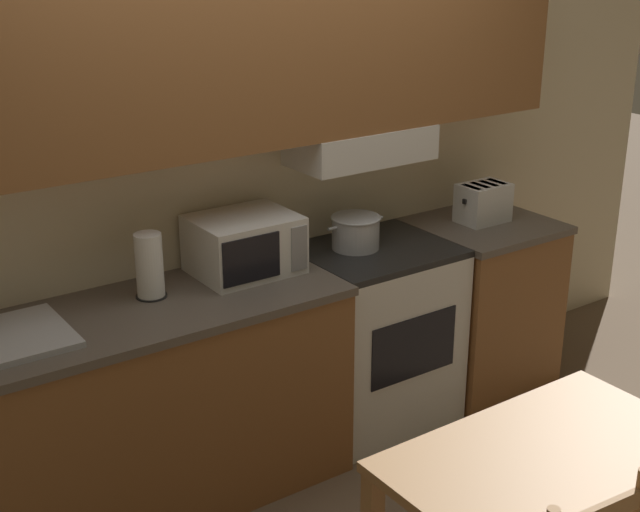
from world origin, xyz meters
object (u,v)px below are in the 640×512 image
(microwave, at_px, (244,244))
(dining_table, at_px, (544,483))
(cooking_pot, at_px, (356,231))
(paper_towel_roll, at_px, (149,266))
(toaster, at_px, (483,203))
(stove_range, at_px, (374,335))

(microwave, xyz_separation_m, dining_table, (0.20, -1.55, -0.41))
(cooking_pot, height_order, microwave, microwave)
(microwave, xyz_separation_m, paper_towel_roll, (-0.45, -0.02, 0.01))
(microwave, xyz_separation_m, toaster, (1.34, -0.09, -0.03))
(stove_range, distance_m, paper_towel_roll, 1.25)
(cooking_pot, relative_size, paper_towel_roll, 1.16)
(paper_towel_roll, bearing_deg, dining_table, -66.83)
(microwave, distance_m, toaster, 1.34)
(stove_range, relative_size, microwave, 2.05)
(stove_range, height_order, paper_towel_roll, paper_towel_roll)
(dining_table, bearing_deg, stove_range, 72.86)
(toaster, height_order, dining_table, toaster)
(stove_range, height_order, cooking_pot, cooking_pot)
(cooking_pot, height_order, paper_towel_roll, paper_towel_roll)
(cooking_pot, xyz_separation_m, toaster, (0.77, -0.05, 0.02))
(stove_range, xyz_separation_m, microwave, (-0.65, 0.09, 0.57))
(microwave, relative_size, dining_table, 0.41)
(stove_range, bearing_deg, toaster, 0.47)
(toaster, distance_m, dining_table, 1.89)
(stove_range, xyz_separation_m, dining_table, (-0.45, -1.46, 0.16))
(paper_towel_roll, bearing_deg, stove_range, -3.64)
(microwave, bearing_deg, dining_table, -82.59)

